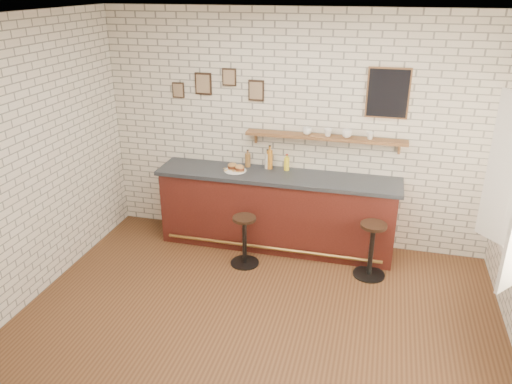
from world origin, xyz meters
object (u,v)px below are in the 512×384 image
bitters_bottle_white (267,161)px  condiment_bottle_yellow (287,163)px  bar_stool_left (245,239)px  shelf_cup_d (370,136)px  bar_stool_right (371,248)px  bitters_bottle_brown (248,160)px  shelf_cup_b (328,132)px  shelf_cup_c (347,134)px  shelf_cup_a (307,131)px  bitters_bottle_amber (270,159)px  sandwich_plate (235,170)px  bar_counter (276,210)px  ciabatta_sandwich (236,167)px

bitters_bottle_white → condiment_bottle_yellow: bearing=0.0°
bar_stool_left → shelf_cup_d: (1.37, 0.77, 1.20)m
bar_stool_right → shelf_cup_d: shelf_cup_d is taller
bitters_bottle_brown → shelf_cup_b: shelf_cup_b is taller
condiment_bottle_yellow → shelf_cup_c: size_ratio=1.74×
condiment_bottle_yellow → bar_stool_left: 1.12m
condiment_bottle_yellow → shelf_cup_a: shelf_cup_a is taller
bitters_bottle_brown → shelf_cup_d: bearing=0.6°
bitters_bottle_amber → shelf_cup_a: bearing=2.0°
shelf_cup_c → shelf_cup_d: bearing=-104.7°
bitters_bottle_white → shelf_cup_c: 1.08m
sandwich_plate → shelf_cup_b: (1.14, 0.21, 0.53)m
shelf_cup_b → shelf_cup_c: size_ratio=0.83×
shelf_cup_b → bar_stool_right: bearing=-109.9°
bar_counter → bitters_bottle_amber: 0.67m
ciabatta_sandwich → bitters_bottle_brown: bearing=62.6°
sandwich_plate → bitters_bottle_white: 0.44m
sandwich_plate → bitters_bottle_white: bitters_bottle_white is taller
ciabatta_sandwich → shelf_cup_b: shelf_cup_b is taller
shelf_cup_d → bitters_bottle_amber: bearing=-170.3°
ciabatta_sandwich → bitters_bottle_brown: (0.10, 0.20, 0.04)m
sandwich_plate → shelf_cup_d: (1.64, 0.21, 0.53)m
shelf_cup_b → shelf_cup_c: bearing=-65.2°
shelf_cup_a → shelf_cup_c: (0.49, 0.00, 0.00)m
bitters_bottle_white → bar_stool_left: 1.08m
ciabatta_sandwich → bitters_bottle_white: 0.42m
sandwich_plate → shelf_cup_a: size_ratio=2.40×
bitters_bottle_brown → shelf_cup_a: shelf_cup_a is taller
shelf_cup_c → shelf_cup_b: bearing=75.3°
sandwich_plate → shelf_cup_c: 1.48m
bitters_bottle_white → shelf_cup_c: shelf_cup_c is taller
shelf_cup_b → shelf_cup_d: 0.51m
sandwich_plate → bar_stool_left: sandwich_plate is taller
condiment_bottle_yellow → shelf_cup_a: bearing=3.9°
bar_stool_right → shelf_cup_a: bearing=144.6°
condiment_bottle_yellow → bar_stool_right: size_ratio=0.31×
bar_stool_right → shelf_cup_d: size_ratio=7.61×
bar_counter → bitters_bottle_white: bitters_bottle_white is taller
ciabatta_sandwich → shelf_cup_c: shelf_cup_c is taller
bar_stool_right → shelf_cup_c: shelf_cup_c is taller
sandwich_plate → shelf_cup_b: shelf_cup_b is taller
bar_counter → ciabatta_sandwich: (-0.54, -0.01, 0.56)m
bar_counter → sandwich_plate: size_ratio=11.07×
sandwich_plate → shelf_cup_d: size_ratio=3.10×
bitters_bottle_brown → shelf_cup_d: shelf_cup_d is taller
shelf_cup_c → bitters_bottle_amber: bearing=76.3°
bitters_bottle_brown → bitters_bottle_amber: size_ratio=0.73×
bitters_bottle_amber → shelf_cup_b: bearing=1.3°
shelf_cup_a → shelf_cup_d: shelf_cup_a is taller
bitters_bottle_brown → condiment_bottle_yellow: bitters_bottle_brown is taller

